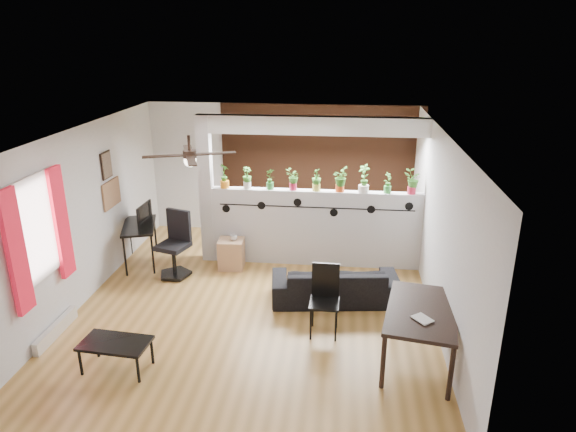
{
  "coord_description": "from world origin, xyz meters",
  "views": [
    {
      "loc": [
        1.24,
        -6.81,
        3.88
      ],
      "look_at": [
        0.42,
        0.6,
        1.2
      ],
      "focal_mm": 32.0,
      "sensor_mm": 36.0,
      "label": 1
    }
  ],
  "objects_px": {
    "potted_plant_3": "(293,179)",
    "potted_plant_1": "(247,177)",
    "cup": "(234,238)",
    "potted_plant_6": "(364,178)",
    "office_chair": "(176,248)",
    "potted_plant_4": "(316,179)",
    "potted_plant_7": "(388,182)",
    "coffee_table": "(115,345)",
    "potted_plant_5": "(340,179)",
    "potted_plant_2": "(270,178)",
    "potted_plant_0": "(224,175)",
    "sofa": "(335,284)",
    "cube_shelf": "(231,254)",
    "computer_desk": "(139,228)",
    "potted_plant_8": "(412,181)",
    "dining_table": "(422,315)",
    "ceiling_fan": "(190,157)",
    "folding_chair": "(325,293)"
  },
  "relations": [
    {
      "from": "potted_plant_3",
      "to": "potted_plant_1",
      "type": "bearing_deg",
      "value": 180.0
    },
    {
      "from": "cup",
      "to": "potted_plant_6",
      "type": "bearing_deg",
      "value": 8.89
    },
    {
      "from": "office_chair",
      "to": "potted_plant_6",
      "type": "bearing_deg",
      "value": 13.09
    },
    {
      "from": "potted_plant_4",
      "to": "potted_plant_1",
      "type": "bearing_deg",
      "value": 180.0
    },
    {
      "from": "potted_plant_7",
      "to": "coffee_table",
      "type": "relative_size",
      "value": 0.42
    },
    {
      "from": "potted_plant_5",
      "to": "coffee_table",
      "type": "distance_m",
      "value": 4.38
    },
    {
      "from": "potted_plant_2",
      "to": "potted_plant_6",
      "type": "height_order",
      "value": "potted_plant_6"
    },
    {
      "from": "potted_plant_3",
      "to": "office_chair",
      "type": "height_order",
      "value": "potted_plant_3"
    },
    {
      "from": "potted_plant_0",
      "to": "sofa",
      "type": "bearing_deg",
      "value": -33.23
    },
    {
      "from": "cube_shelf",
      "to": "cup",
      "type": "distance_m",
      "value": 0.31
    },
    {
      "from": "computer_desk",
      "to": "potted_plant_6",
      "type": "bearing_deg",
      "value": 5.06
    },
    {
      "from": "potted_plant_7",
      "to": "potted_plant_8",
      "type": "bearing_deg",
      "value": 0.0
    },
    {
      "from": "potted_plant_8",
      "to": "sofa",
      "type": "distance_m",
      "value": 2.18
    },
    {
      "from": "cup",
      "to": "potted_plant_5",
      "type": "bearing_deg",
      "value": 10.83
    },
    {
      "from": "potted_plant_0",
      "to": "office_chair",
      "type": "height_order",
      "value": "potted_plant_0"
    },
    {
      "from": "potted_plant_7",
      "to": "computer_desk",
      "type": "distance_m",
      "value": 4.34
    },
    {
      "from": "cube_shelf",
      "to": "coffee_table",
      "type": "distance_m",
      "value": 3.07
    },
    {
      "from": "potted_plant_2",
      "to": "dining_table",
      "type": "height_order",
      "value": "potted_plant_2"
    },
    {
      "from": "dining_table",
      "to": "potted_plant_6",
      "type": "bearing_deg",
      "value": 103.53
    },
    {
      "from": "potted_plant_5",
      "to": "potted_plant_8",
      "type": "xyz_separation_m",
      "value": [
        1.19,
        0.0,
        -0.01
      ]
    },
    {
      "from": "potted_plant_1",
      "to": "potted_plant_2",
      "type": "bearing_deg",
      "value": 0.0
    },
    {
      "from": "potted_plant_8",
      "to": "coffee_table",
      "type": "relative_size",
      "value": 0.47
    },
    {
      "from": "potted_plant_2",
      "to": "computer_desk",
      "type": "xyz_separation_m",
      "value": [
        -2.26,
        -0.34,
        -0.88
      ]
    },
    {
      "from": "ceiling_fan",
      "to": "potted_plant_5",
      "type": "bearing_deg",
      "value": 42.06
    },
    {
      "from": "potted_plant_2",
      "to": "sofa",
      "type": "bearing_deg",
      "value": -47.64
    },
    {
      "from": "potted_plant_8",
      "to": "computer_desk",
      "type": "bearing_deg",
      "value": -175.8
    },
    {
      "from": "ceiling_fan",
      "to": "potted_plant_4",
      "type": "bearing_deg",
      "value": 48.37
    },
    {
      "from": "potted_plant_5",
      "to": "potted_plant_6",
      "type": "relative_size",
      "value": 0.87
    },
    {
      "from": "potted_plant_1",
      "to": "dining_table",
      "type": "relative_size",
      "value": 0.25
    },
    {
      "from": "potted_plant_2",
      "to": "potted_plant_8",
      "type": "distance_m",
      "value": 2.37
    },
    {
      "from": "potted_plant_0",
      "to": "folding_chair",
      "type": "relative_size",
      "value": 0.45
    },
    {
      "from": "ceiling_fan",
      "to": "potted_plant_8",
      "type": "relative_size",
      "value": 2.96
    },
    {
      "from": "potted_plant_5",
      "to": "potted_plant_6",
      "type": "bearing_deg",
      "value": 0.0
    },
    {
      "from": "office_chair",
      "to": "coffee_table",
      "type": "height_order",
      "value": "office_chair"
    },
    {
      "from": "potted_plant_0",
      "to": "potted_plant_8",
      "type": "xyz_separation_m",
      "value": [
        3.16,
        0.0,
        -0.02
      ]
    },
    {
      "from": "potted_plant_8",
      "to": "coffee_table",
      "type": "height_order",
      "value": "potted_plant_8"
    },
    {
      "from": "potted_plant_3",
      "to": "cube_shelf",
      "type": "relative_size",
      "value": 0.7
    },
    {
      "from": "potted_plant_6",
      "to": "potted_plant_7",
      "type": "distance_m",
      "value": 0.4
    },
    {
      "from": "office_chair",
      "to": "potted_plant_1",
      "type": "bearing_deg",
      "value": 32.96
    },
    {
      "from": "potted_plant_7",
      "to": "cube_shelf",
      "type": "height_order",
      "value": "potted_plant_7"
    },
    {
      "from": "potted_plant_0",
      "to": "computer_desk",
      "type": "height_order",
      "value": "potted_plant_0"
    },
    {
      "from": "potted_plant_2",
      "to": "dining_table",
      "type": "xyz_separation_m",
      "value": [
        2.24,
        -2.74,
        -0.89
      ]
    },
    {
      "from": "potted_plant_0",
      "to": "coffee_table",
      "type": "distance_m",
      "value": 3.59
    },
    {
      "from": "potted_plant_4",
      "to": "coffee_table",
      "type": "bearing_deg",
      "value": -123.68
    },
    {
      "from": "potted_plant_5",
      "to": "office_chair",
      "type": "distance_m",
      "value": 2.98
    },
    {
      "from": "potted_plant_7",
      "to": "folding_chair",
      "type": "xyz_separation_m",
      "value": [
        -0.93,
        -2.15,
        -0.97
      ]
    },
    {
      "from": "potted_plant_4",
      "to": "potted_plant_5",
      "type": "bearing_deg",
      "value": 0.0
    },
    {
      "from": "potted_plant_7",
      "to": "folding_chair",
      "type": "relative_size",
      "value": 0.37
    },
    {
      "from": "potted_plant_1",
      "to": "dining_table",
      "type": "xyz_separation_m",
      "value": [
        2.63,
        -2.74,
        -0.89
      ]
    },
    {
      "from": "cube_shelf",
      "to": "computer_desk",
      "type": "bearing_deg",
      "value": 176.78
    }
  ]
}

